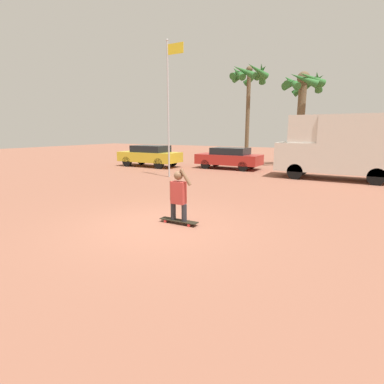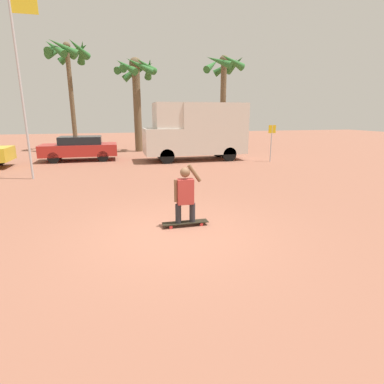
{
  "view_description": "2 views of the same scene",
  "coord_description": "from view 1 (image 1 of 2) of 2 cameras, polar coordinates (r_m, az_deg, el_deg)",
  "views": [
    {
      "loc": [
        4.51,
        -6.19,
        2.47
      ],
      "look_at": [
        0.28,
        1.31,
        0.71
      ],
      "focal_mm": 28.0,
      "sensor_mm": 36.0,
      "label": 1
    },
    {
      "loc": [
        -1.19,
        -6.22,
        2.62
      ],
      "look_at": [
        0.62,
        0.77,
        0.75
      ],
      "focal_mm": 28.0,
      "sensor_mm": 36.0,
      "label": 2
    }
  ],
  "objects": [
    {
      "name": "flagpole",
      "position": [
        16.34,
        -4.36,
        16.75
      ],
      "size": [
        1.01,
        0.12,
        7.02
      ],
      "color": "#B7B7BC",
      "rests_on": "ground_plane"
    },
    {
      "name": "person_skateboarder",
      "position": [
        7.97,
        -2.6,
        -0.26
      ],
      "size": [
        0.66,
        0.24,
        1.42
      ],
      "color": "#28282D",
      "rests_on": "skateboard"
    },
    {
      "name": "palm_tree_far_left",
      "position": [
        26.22,
        10.88,
        20.44
      ],
      "size": [
        3.26,
        3.21,
        7.78
      ],
      "color": "brown",
      "rests_on": "ground_plane"
    },
    {
      "name": "camper_van",
      "position": [
        17.09,
        26.46,
        7.95
      ],
      "size": [
        5.86,
        2.11,
        3.27
      ],
      "color": "black",
      "rests_on": "ground_plane"
    },
    {
      "name": "skateboard",
      "position": [
        8.16,
        -2.54,
        -5.49
      ],
      "size": [
        1.11,
        0.25,
        0.1
      ],
      "color": "black",
      "rests_on": "ground_plane"
    },
    {
      "name": "palm_tree_center_background",
      "position": [
        22.83,
        20.28,
        17.31
      ],
      "size": [
        3.04,
        3.03,
        6.43
      ],
      "color": "brown",
      "rests_on": "ground_plane"
    },
    {
      "name": "parked_car_yellow",
      "position": [
        21.48,
        -8.05,
        6.97
      ],
      "size": [
        4.45,
        1.83,
        1.49
      ],
      "color": "black",
      "rests_on": "ground_plane"
    },
    {
      "name": "ground_plane",
      "position": [
        8.04,
        -6.37,
        -6.42
      ],
      "size": [
        80.0,
        80.0,
        0.0
      ],
      "primitive_type": "plane",
      "color": "#935B47"
    },
    {
      "name": "parked_car_red",
      "position": [
        20.14,
        7.08,
        6.53
      ],
      "size": [
        4.22,
        1.83,
        1.4
      ],
      "color": "black",
      "rests_on": "ground_plane"
    }
  ]
}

